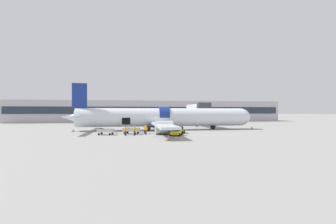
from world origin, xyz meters
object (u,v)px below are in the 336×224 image
object	(u,v)px
ground_crew_loader_a	(146,130)
ground_crew_supervisor	(135,130)
baggage_cart_queued	(106,132)
ground_crew_loader_b	(126,131)
baggage_tug_lead	(180,130)
baggage_cart_loading	(132,131)
airplane	(161,118)
ground_crew_driver	(145,129)
baggage_tug_mid	(176,132)

from	to	relation	value
ground_crew_loader_a	ground_crew_supervisor	world-z (taller)	ground_crew_supervisor
baggage_cart_queued	ground_crew_loader_b	size ratio (longest dim) A/B	2.38
baggage_tug_lead	baggage_cart_loading	world-z (taller)	baggage_tug_lead
airplane	ground_crew_loader_a	bearing A→B (deg)	-113.70
baggage_cart_loading	ground_crew_loader_a	bearing A→B (deg)	-29.28
airplane	ground_crew_supervisor	world-z (taller)	airplane
baggage_cart_loading	ground_crew_supervisor	bearing A→B (deg)	-80.27
airplane	ground_crew_loader_b	distance (m)	13.13
airplane	ground_crew_driver	bearing A→B (deg)	-119.14
baggage_tug_lead	baggage_cart_loading	distance (m)	9.10
ground_crew_driver	ground_crew_supervisor	bearing A→B (deg)	-121.40
airplane	ground_crew_supervisor	bearing A→B (deg)	-119.84
ground_crew_loader_b	baggage_tug_mid	bearing A→B (deg)	-7.99
ground_crew_supervisor	baggage_tug_mid	bearing A→B (deg)	-9.74
baggage_tug_lead	baggage_cart_loading	size ratio (longest dim) A/B	0.83
baggage_cart_queued	ground_crew_driver	size ratio (longest dim) A/B	2.43
ground_crew_driver	ground_crew_supervisor	xyz separation A→B (m)	(-1.95, -3.19, 0.06)
airplane	baggage_cart_queued	bearing A→B (deg)	-142.41
ground_crew_loader_a	ground_crew_driver	distance (m)	1.82
baggage_cart_loading	baggage_cart_queued	xyz separation A→B (m)	(-4.56, -0.77, -0.00)
baggage_cart_loading	ground_crew_loader_a	size ratio (longest dim) A/B	2.32
airplane	ground_crew_loader_b	size ratio (longest dim) A/B	25.94
baggage_tug_lead	ground_crew_supervisor	size ratio (longest dim) A/B	1.90
ground_crew_loader_b	baggage_tug_lead	bearing A→B (deg)	16.23
airplane	ground_crew_supervisor	size ratio (longest dim) A/B	24.69
ground_crew_supervisor	baggage_cart_queued	bearing A→B (deg)	158.21
ground_crew_loader_a	baggage_tug_mid	bearing A→B (deg)	-27.28
baggage_cart_loading	baggage_cart_queued	world-z (taller)	baggage_cart_queued
baggage_cart_loading	ground_crew_loader_b	world-z (taller)	ground_crew_loader_b
baggage_cart_loading	ground_crew_loader_a	distance (m)	2.89
baggage_tug_mid	baggage_cart_queued	bearing A→B (deg)	165.06
baggage_cart_queued	ground_crew_driver	distance (m)	7.09
ground_crew_loader_b	baggage_cart_loading	bearing A→B (deg)	69.68
ground_crew_driver	baggage_cart_loading	bearing A→B (deg)	-170.39
baggage_cart_loading	ground_crew_supervisor	distance (m)	2.84
baggage_cart_queued	ground_crew_supervisor	xyz separation A→B (m)	(5.04, -2.01, 0.32)
ground_crew_loader_a	ground_crew_loader_b	bearing A→B (deg)	-158.58
ground_crew_driver	baggage_cart_queued	bearing A→B (deg)	-170.43
baggage_cart_loading	ground_crew_loader_a	world-z (taller)	ground_crew_loader_a
baggage_tug_lead	ground_crew_driver	size ratio (longest dim) A/B	2.04
baggage_tug_lead	ground_crew_loader_b	size ratio (longest dim) A/B	2.00
airplane	ground_crew_loader_a	world-z (taller)	airplane
baggage_tug_mid	baggage_cart_loading	world-z (taller)	baggage_tug_mid
ground_crew_loader_a	ground_crew_supervisor	distance (m)	2.45
baggage_tug_lead	ground_crew_supervisor	distance (m)	9.12
baggage_cart_queued	ground_crew_supervisor	distance (m)	5.43
ground_crew_driver	airplane	bearing A→B (deg)	60.86
ground_crew_loader_b	baggage_cart_queued	bearing A→B (deg)	150.17
ground_crew_loader_a	ground_crew_driver	world-z (taller)	ground_crew_loader_a
airplane	ground_crew_loader_b	world-z (taller)	airplane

